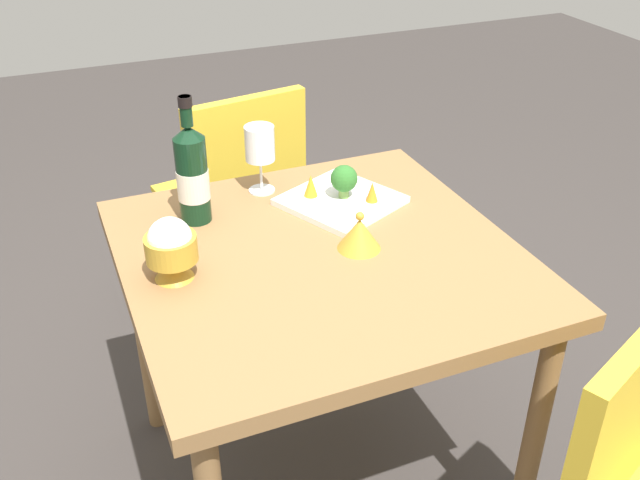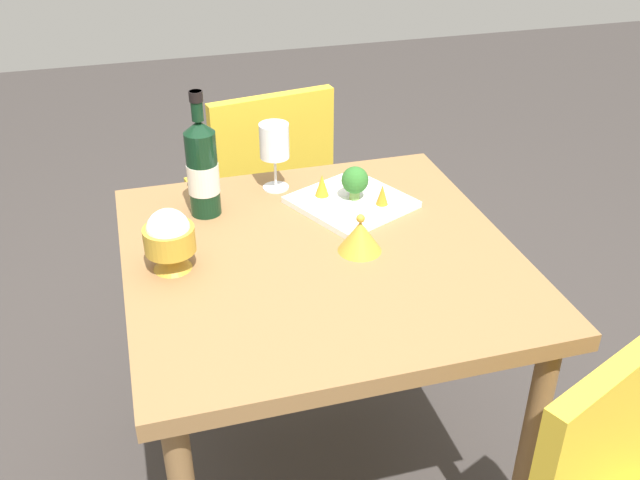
# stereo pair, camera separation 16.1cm
# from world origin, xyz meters

# --- Properties ---
(ground_plane) EXTENTS (8.00, 8.00, 0.00)m
(ground_plane) POSITION_xyz_m (0.00, 0.00, 0.00)
(ground_plane) COLOR #383330
(dining_table) EXTENTS (0.87, 0.87, 0.73)m
(dining_table) POSITION_xyz_m (0.00, 0.00, 0.64)
(dining_table) COLOR olive
(dining_table) RESTS_ON ground_plane
(chair_near_window) EXTENTS (0.46, 0.46, 0.85)m
(chair_near_window) POSITION_xyz_m (0.04, 0.78, 0.53)
(chair_near_window) COLOR gold
(chair_near_window) RESTS_ON ground_plane
(wine_bottle) EXTENTS (0.08, 0.08, 0.31)m
(wine_bottle) POSITION_xyz_m (-0.22, 0.25, 0.85)
(wine_bottle) COLOR black
(wine_bottle) RESTS_ON dining_table
(wine_glass) EXTENTS (0.08, 0.08, 0.18)m
(wine_glass) POSITION_xyz_m (-0.03, 0.34, 0.86)
(wine_glass) COLOR white
(wine_glass) RESTS_ON dining_table
(rice_bowl) EXTENTS (0.11, 0.11, 0.14)m
(rice_bowl) POSITION_xyz_m (-0.33, 0.02, 0.81)
(rice_bowl) COLOR gold
(rice_bowl) RESTS_ON dining_table
(rice_bowl_lid) EXTENTS (0.10, 0.10, 0.09)m
(rice_bowl_lid) POSITION_xyz_m (0.09, -0.02, 0.77)
(rice_bowl_lid) COLOR gold
(rice_bowl_lid) RESTS_ON dining_table
(serving_plate) EXTENTS (0.33, 0.33, 0.02)m
(serving_plate) POSITION_xyz_m (0.14, 0.19, 0.74)
(serving_plate) COLOR white
(serving_plate) RESTS_ON dining_table
(broccoli_floret) EXTENTS (0.07, 0.07, 0.09)m
(broccoli_floret) POSITION_xyz_m (0.14, 0.19, 0.80)
(broccoli_floret) COLOR #729E4C
(broccoli_floret) RESTS_ON serving_plate
(carrot_garnish_left) EXTENTS (0.04, 0.04, 0.06)m
(carrot_garnish_left) POSITION_xyz_m (0.07, 0.23, 0.78)
(carrot_garnish_left) COLOR orange
(carrot_garnish_left) RESTS_ON serving_plate
(carrot_garnish_right) EXTENTS (0.03, 0.03, 0.05)m
(carrot_garnish_right) POSITION_xyz_m (0.20, 0.15, 0.77)
(carrot_garnish_right) COLOR orange
(carrot_garnish_right) RESTS_ON serving_plate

